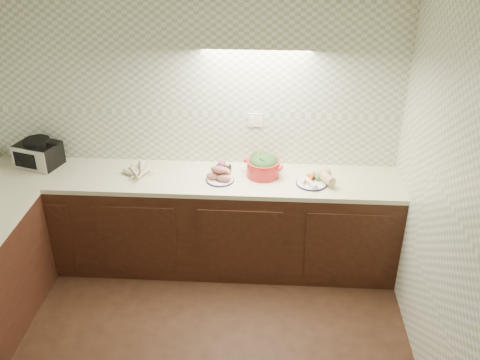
# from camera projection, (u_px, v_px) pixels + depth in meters

# --- Properties ---
(room) EXTENTS (3.60, 3.60, 2.60)m
(room) POSITION_uv_depth(u_px,v_px,m) (145.00, 190.00, 2.93)
(room) COLOR black
(room) RESTS_ON ground
(counter) EXTENTS (3.60, 3.60, 0.90)m
(counter) POSITION_uv_depth(u_px,v_px,m) (90.00, 276.00, 4.12)
(counter) COLOR black
(counter) RESTS_ON ground
(toaster_oven) EXTENTS (0.42, 0.36, 0.25)m
(toaster_oven) POSITION_uv_depth(u_px,v_px,m) (38.00, 153.00, 4.72)
(toaster_oven) COLOR black
(toaster_oven) RESTS_ON counter
(parsnip_pile) EXTENTS (0.47, 0.30, 0.08)m
(parsnip_pile) POSITION_uv_depth(u_px,v_px,m) (137.00, 175.00, 4.55)
(parsnip_pile) COLOR beige
(parsnip_pile) RESTS_ON counter
(sweet_potato_plate) EXTENTS (0.25, 0.24, 0.14)m
(sweet_potato_plate) POSITION_uv_depth(u_px,v_px,m) (220.00, 175.00, 4.51)
(sweet_potato_plate) COLOR #14123E
(sweet_potato_plate) RESTS_ON counter
(onion_bowl) EXTENTS (0.14, 0.14, 0.10)m
(onion_bowl) POSITION_uv_depth(u_px,v_px,m) (223.00, 167.00, 4.66)
(onion_bowl) COLOR black
(onion_bowl) RESTS_ON counter
(dutch_oven) EXTENTS (0.38, 0.38, 0.20)m
(dutch_oven) POSITION_uv_depth(u_px,v_px,m) (263.00, 166.00, 4.56)
(dutch_oven) COLOR red
(dutch_oven) RESTS_ON counter
(veg_plate) EXTENTS (0.34, 0.33, 0.12)m
(veg_plate) POSITION_uv_depth(u_px,v_px,m) (318.00, 178.00, 4.48)
(veg_plate) COLOR #14123E
(veg_plate) RESTS_ON counter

